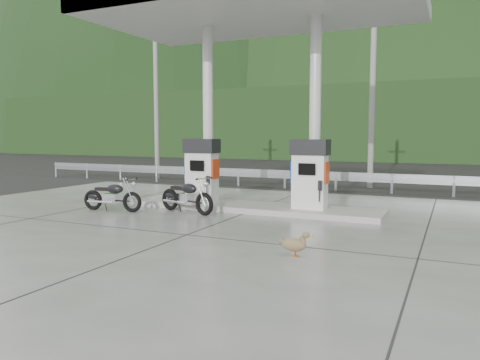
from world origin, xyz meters
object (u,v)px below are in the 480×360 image
at_px(gas_pump_left, 202,170).
at_px(motorcycle_left, 112,197).
at_px(gas_pump_right, 310,174).
at_px(motorcycle_right, 187,197).
at_px(duck, 294,245).

distance_m(gas_pump_left, motorcycle_left, 2.59).
bearing_deg(gas_pump_left, gas_pump_right, 0.00).
xyz_separation_m(gas_pump_left, gas_pump_right, (3.20, 0.00, 0.00)).
bearing_deg(motorcycle_right, duck, -21.97).
relative_size(gas_pump_right, duck, 3.40).
xyz_separation_m(gas_pump_right, duck, (0.95, -4.18, -0.86)).
relative_size(gas_pump_right, motorcycle_left, 1.08).
bearing_deg(gas_pump_left, motorcycle_right, -82.30).
height_order(gas_pump_right, motorcycle_left, gas_pump_right).
bearing_deg(gas_pump_right, duck, -77.18).
bearing_deg(motorcycle_right, motorcycle_left, -147.17).
bearing_deg(motorcycle_right, gas_pump_left, 113.33).
relative_size(gas_pump_right, motorcycle_right, 1.00).
xyz_separation_m(gas_pump_left, motorcycle_left, (-1.83, -1.71, -0.66)).
xyz_separation_m(gas_pump_left, duck, (4.15, -4.18, -0.86)).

